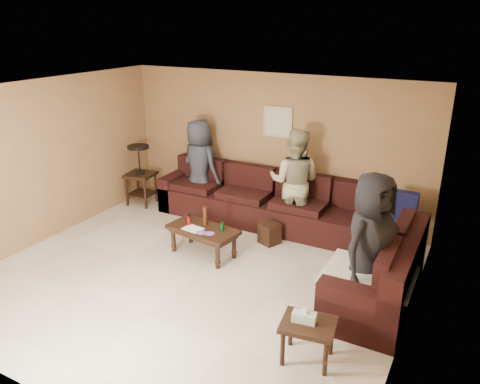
{
  "coord_description": "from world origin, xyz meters",
  "views": [
    {
      "loc": [
        3.21,
        -4.68,
        3.33
      ],
      "look_at": [
        0.25,
        0.85,
        1.0
      ],
      "focal_mm": 35.0,
      "sensor_mm": 36.0,
      "label": 1
    }
  ],
  "objects_px": {
    "person_left": "(200,165)",
    "person_right": "(369,245)",
    "waste_bin": "(270,233)",
    "person_middle": "(294,182)",
    "end_table_left": "(140,174)",
    "coffee_table": "(203,232)",
    "side_table_right": "(308,327)",
    "sectional_sofa": "(292,226)"
  },
  "relations": [
    {
      "from": "sectional_sofa",
      "to": "coffee_table",
      "type": "distance_m",
      "value": 1.4
    },
    {
      "from": "coffee_table",
      "to": "person_left",
      "type": "xyz_separation_m",
      "value": [
        -1.0,
        1.5,
        0.47
      ]
    },
    {
      "from": "person_left",
      "to": "person_right",
      "type": "bearing_deg",
      "value": 167.44
    },
    {
      "from": "sectional_sofa",
      "to": "side_table_right",
      "type": "bearing_deg",
      "value": -64.58
    },
    {
      "from": "side_table_right",
      "to": "person_middle",
      "type": "bearing_deg",
      "value": 114.7
    },
    {
      "from": "coffee_table",
      "to": "side_table_right",
      "type": "xyz_separation_m",
      "value": [
        2.17,
        -1.45,
        0.02
      ]
    },
    {
      "from": "coffee_table",
      "to": "person_right",
      "type": "distance_m",
      "value": 2.55
    },
    {
      "from": "end_table_left",
      "to": "person_left",
      "type": "relative_size",
      "value": 0.68
    },
    {
      "from": "coffee_table",
      "to": "person_left",
      "type": "bearing_deg",
      "value": 123.76
    },
    {
      "from": "waste_bin",
      "to": "person_middle",
      "type": "relative_size",
      "value": 0.19
    },
    {
      "from": "side_table_right",
      "to": "waste_bin",
      "type": "distance_m",
      "value": 2.7
    },
    {
      "from": "person_left",
      "to": "person_middle",
      "type": "distance_m",
      "value": 1.88
    },
    {
      "from": "coffee_table",
      "to": "person_left",
      "type": "height_order",
      "value": "person_left"
    },
    {
      "from": "waste_bin",
      "to": "person_right",
      "type": "xyz_separation_m",
      "value": [
        1.77,
        -1.13,
        0.72
      ]
    },
    {
      "from": "person_middle",
      "to": "side_table_right",
      "type": "bearing_deg",
      "value": 106.02
    },
    {
      "from": "waste_bin",
      "to": "person_right",
      "type": "distance_m",
      "value": 2.22
    },
    {
      "from": "sectional_sofa",
      "to": "side_table_right",
      "type": "height_order",
      "value": "sectional_sofa"
    },
    {
      "from": "sectional_sofa",
      "to": "waste_bin",
      "type": "height_order",
      "value": "sectional_sofa"
    },
    {
      "from": "coffee_table",
      "to": "waste_bin",
      "type": "bearing_deg",
      "value": 48.84
    },
    {
      "from": "person_left",
      "to": "person_right",
      "type": "relative_size",
      "value": 0.95
    },
    {
      "from": "waste_bin",
      "to": "person_left",
      "type": "relative_size",
      "value": 0.2
    },
    {
      "from": "waste_bin",
      "to": "person_middle",
      "type": "distance_m",
      "value": 0.92
    },
    {
      "from": "waste_bin",
      "to": "person_middle",
      "type": "bearing_deg",
      "value": 75.13
    },
    {
      "from": "coffee_table",
      "to": "person_middle",
      "type": "distance_m",
      "value": 1.72
    },
    {
      "from": "side_table_right",
      "to": "waste_bin",
      "type": "bearing_deg",
      "value": 122.86
    },
    {
      "from": "person_middle",
      "to": "coffee_table",
      "type": "bearing_deg",
      "value": 49.47
    },
    {
      "from": "end_table_left",
      "to": "sectional_sofa",
      "type": "bearing_deg",
      "value": -4.83
    },
    {
      "from": "person_middle",
      "to": "waste_bin",
      "type": "bearing_deg",
      "value": 66.45
    },
    {
      "from": "end_table_left",
      "to": "waste_bin",
      "type": "distance_m",
      "value": 2.92
    },
    {
      "from": "waste_bin",
      "to": "person_right",
      "type": "relative_size",
      "value": 0.19
    },
    {
      "from": "person_left",
      "to": "person_right",
      "type": "xyz_separation_m",
      "value": [
        3.48,
        -1.82,
        0.04
      ]
    },
    {
      "from": "person_left",
      "to": "end_table_left",
      "type": "bearing_deg",
      "value": 29.94
    },
    {
      "from": "person_right",
      "to": "person_middle",
      "type": "bearing_deg",
      "value": 63.68
    },
    {
      "from": "person_middle",
      "to": "sectional_sofa",
      "type": "bearing_deg",
      "value": 102.24
    },
    {
      "from": "side_table_right",
      "to": "end_table_left",
      "type": "bearing_deg",
      "value": 148.52
    },
    {
      "from": "end_table_left",
      "to": "person_middle",
      "type": "xyz_separation_m",
      "value": [
        3.01,
        0.2,
        0.27
      ]
    },
    {
      "from": "waste_bin",
      "to": "person_right",
      "type": "bearing_deg",
      "value": -32.57
    },
    {
      "from": "side_table_right",
      "to": "person_left",
      "type": "distance_m",
      "value": 4.36
    },
    {
      "from": "end_table_left",
      "to": "coffee_table",
      "type": "bearing_deg",
      "value": -29.21
    },
    {
      "from": "end_table_left",
      "to": "side_table_right",
      "type": "height_order",
      "value": "end_table_left"
    },
    {
      "from": "coffee_table",
      "to": "waste_bin",
      "type": "relative_size",
      "value": 3.41
    },
    {
      "from": "coffee_table",
      "to": "side_table_right",
      "type": "relative_size",
      "value": 1.86
    }
  ]
}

